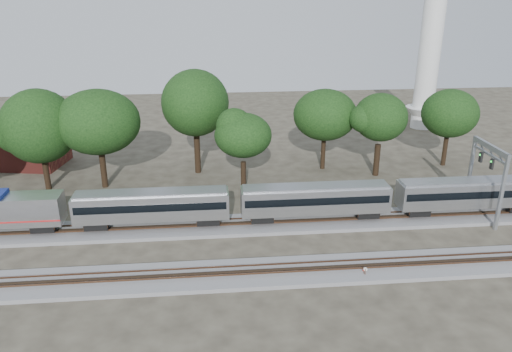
{
  "coord_description": "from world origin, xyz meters",
  "views": [
    {
      "loc": [
        -6.18,
        -43.22,
        24.84
      ],
      "look_at": [
        -1.51,
        5.0,
        6.31
      ],
      "focal_mm": 35.0,
      "sensor_mm": 36.0,
      "label": 1
    }
  ],
  "objects": [
    {
      "name": "tree_3",
      "position": [
        -7.97,
        23.72,
        10.03
      ],
      "size": [
        10.2,
        10.2,
        14.38
      ],
      "color": "black",
      "rests_on": "ground"
    },
    {
      "name": "track_far",
      "position": [
        0.0,
        6.0,
        0.21
      ],
      "size": [
        160.0,
        5.0,
        0.73
      ],
      "color": "slate",
      "rests_on": "ground"
    },
    {
      "name": "ground",
      "position": [
        0.0,
        0.0,
        0.0
      ],
      "size": [
        160.0,
        160.0,
        0.0
      ],
      "primitive_type": "plane",
      "color": "#383328",
      "rests_on": "ground"
    },
    {
      "name": "tree_1",
      "position": [
        -27.32,
        19.31,
        8.44
      ],
      "size": [
        8.59,
        8.59,
        12.11
      ],
      "color": "black",
      "rests_on": "ground"
    },
    {
      "name": "track_near",
      "position": [
        0.0,
        -4.0,
        0.21
      ],
      "size": [
        160.0,
        5.0,
        0.73
      ],
      "color": "slate",
      "rests_on": "ground"
    },
    {
      "name": "brick_building",
      "position": [
        -33.14,
        29.39,
        2.59
      ],
      "size": [
        11.89,
        9.35,
        5.15
      ],
      "rotation": [
        0.0,
        0.0,
        -0.18
      ],
      "color": "maroon",
      "rests_on": "ground"
    },
    {
      "name": "switch_stand_red",
      "position": [
        7.35,
        -5.23,
        0.58
      ],
      "size": [
        0.29,
        0.05,
        0.91
      ],
      "rotation": [
        0.0,
        0.0,
        0.1
      ],
      "color": "#512D19",
      "rests_on": "ground"
    },
    {
      "name": "train",
      "position": [
        5.25,
        6.0,
        3.05
      ],
      "size": [
        84.87,
        2.92,
        4.3
      ],
      "color": "#B6B8BE",
      "rests_on": "ground"
    },
    {
      "name": "tree_2",
      "position": [
        -20.13,
        19.43,
        8.77
      ],
      "size": [
        8.93,
        8.93,
        12.58
      ],
      "color": "black",
      "rests_on": "ground"
    },
    {
      "name": "tree_5",
      "position": [
        9.99,
        23.61,
        7.94
      ],
      "size": [
        8.09,
        8.09,
        11.41
      ],
      "color": "black",
      "rests_on": "ground"
    },
    {
      "name": "switch_stand_white",
      "position": [
        7.41,
        -5.4,
        0.71
      ],
      "size": [
        0.34,
        0.18,
        1.11
      ],
      "rotation": [
        0.0,
        0.0,
        -0.42
      ],
      "color": "#512D19",
      "rests_on": "ground"
    },
    {
      "name": "switch_lever",
      "position": [
        4.55,
        -6.01,
        0.15
      ],
      "size": [
        0.57,
        0.43,
        0.3
      ],
      "primitive_type": "cube",
      "rotation": [
        0.0,
        0.0,
        -0.3
      ],
      "color": "#512D19",
      "rests_on": "ground"
    },
    {
      "name": "signal_gantry",
      "position": [
        24.38,
        6.0,
        6.29
      ],
      "size": [
        0.6,
        7.09,
        8.63
      ],
      "color": "gray",
      "rests_on": "ground"
    },
    {
      "name": "tree_6",
      "position": [
        16.8,
        20.21,
        8.28
      ],
      "size": [
        8.43,
        8.43,
        11.88
      ],
      "color": "black",
      "rests_on": "ground"
    },
    {
      "name": "tree_4",
      "position": [
        -2.05,
        16.02,
        7.51
      ],
      "size": [
        7.65,
        7.65,
        10.79
      ],
      "color": "black",
      "rests_on": "ground"
    },
    {
      "name": "tree_7",
      "position": [
        28.08,
        23.33,
        7.78
      ],
      "size": [
        7.93,
        7.93,
        11.18
      ],
      "color": "black",
      "rests_on": "ground"
    }
  ]
}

